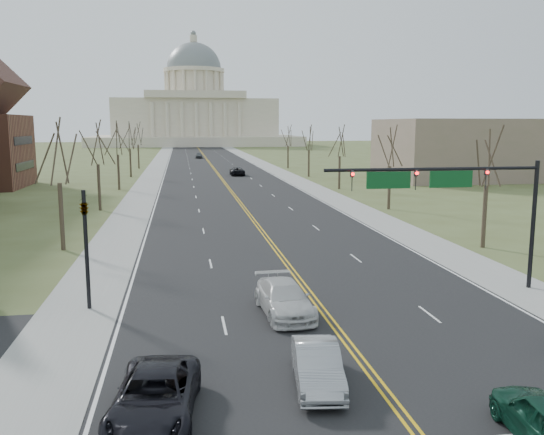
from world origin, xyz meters
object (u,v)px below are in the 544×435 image
object	(u,v)px
signal_left	(86,236)
car_far_sb	(199,155)
car_sb_inner_lead	(317,366)
car_sb_outer_lead	(155,397)
signal_mast	(450,188)
car_far_nb	(237,171)
car_sb_inner_second	(284,299)

from	to	relation	value
signal_left	car_far_sb	distance (m)	129.88
signal_left	car_far_sb	world-z (taller)	signal_left
car_sb_inner_lead	car_sb_outer_lead	size ratio (longest dim) A/B	0.81
signal_mast	car_far_sb	distance (m)	129.93
car_sb_outer_lead	car_far_sb	world-z (taller)	car_sb_outer_lead
signal_mast	car_far_nb	size ratio (longest dim) A/B	2.26
signal_left	car_sb_inner_lead	bearing A→B (deg)	-47.57
signal_left	car_far_nb	distance (m)	76.58
signal_mast	signal_left	bearing A→B (deg)	180.00
signal_left	car_far_nb	size ratio (longest dim) A/B	1.12
signal_mast	car_sb_inner_second	size ratio (longest dim) A/B	2.24
car_sb_inner_second	car_far_nb	size ratio (longest dim) A/B	1.01
signal_left	car_sb_inner_lead	size ratio (longest dim) A/B	1.35
signal_mast	car_sb_outer_lead	xyz separation A→B (m)	(-15.22, -11.73, -4.99)
car_sb_outer_lead	car_far_nb	world-z (taller)	car_sb_outer_lead
car_far_nb	car_far_sb	distance (m)	54.65
signal_left	car_sb_outer_lead	world-z (taller)	signal_left
signal_mast	signal_left	distance (m)	19.06
signal_left	car_far_sb	size ratio (longest dim) A/B	1.35
signal_mast	car_far_nb	xyz separation A→B (m)	(-4.20, 75.09, -5.00)
car_sb_inner_lead	car_far_nb	xyz separation A→B (m)	(5.45, 85.25, 0.01)
signal_left	car_sb_inner_second	world-z (taller)	signal_left
car_sb_inner_lead	car_sb_outer_lead	bearing A→B (deg)	-157.48
car_far_nb	car_far_sb	bearing A→B (deg)	-84.18
car_far_sb	car_far_nb	bearing A→B (deg)	-84.69
signal_mast	car_far_sb	world-z (taller)	signal_mast
car_sb_inner_second	car_sb_inner_lead	bearing A→B (deg)	-95.34
signal_mast	car_far_sb	size ratio (longest dim) A/B	2.73
car_sb_outer_lead	car_far_nb	size ratio (longest dim) A/B	1.02
signal_mast	car_sb_inner_lead	world-z (taller)	signal_mast
car_sb_inner_second	car_far_sb	xyz separation A→B (m)	(0.09, 131.87, -0.03)
signal_mast	car_sb_inner_second	xyz separation A→B (m)	(-9.44, -2.37, -4.96)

